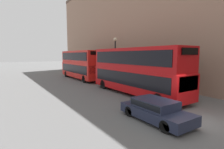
{
  "coord_description": "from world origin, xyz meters",
  "views": [
    {
      "loc": [
        -9.22,
        -5.82,
        3.78
      ],
      "look_at": [
        0.48,
        9.05,
        1.77
      ],
      "focal_mm": 28.0,
      "sensor_mm": 36.0,
      "label": 1
    }
  ],
  "objects_px": {
    "bus_second_in_queue": "(81,64)",
    "bus_leading": "(135,69)",
    "car_dark_sedan": "(155,109)",
    "pedestrian": "(92,72)"
  },
  "relations": [
    {
      "from": "pedestrian",
      "to": "bus_leading",
      "type": "bearing_deg",
      "value": -101.09
    },
    {
      "from": "bus_second_in_queue",
      "to": "car_dark_sedan",
      "type": "relative_size",
      "value": 2.47
    },
    {
      "from": "bus_leading",
      "to": "bus_second_in_queue",
      "type": "distance_m",
      "value": 12.94
    },
    {
      "from": "bus_leading",
      "to": "bus_second_in_queue",
      "type": "height_order",
      "value": "bus_leading"
    },
    {
      "from": "car_dark_sedan",
      "to": "bus_second_in_queue",
      "type": "bearing_deg",
      "value": 79.7
    },
    {
      "from": "bus_second_in_queue",
      "to": "pedestrian",
      "type": "relative_size",
      "value": 6.81
    },
    {
      "from": "bus_second_in_queue",
      "to": "car_dark_sedan",
      "type": "bearing_deg",
      "value": -100.3
    },
    {
      "from": "bus_second_in_queue",
      "to": "car_dark_sedan",
      "type": "xyz_separation_m",
      "value": [
        -3.4,
        -18.71,
        -1.75
      ]
    },
    {
      "from": "bus_leading",
      "to": "car_dark_sedan",
      "type": "distance_m",
      "value": 6.93
    },
    {
      "from": "bus_second_in_queue",
      "to": "bus_leading",
      "type": "bearing_deg",
      "value": -90.0
    }
  ]
}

